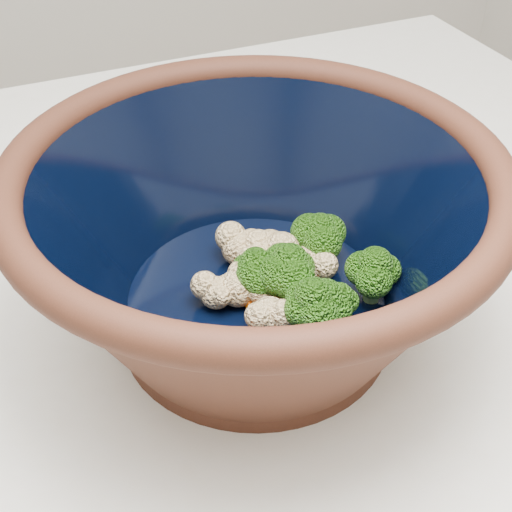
% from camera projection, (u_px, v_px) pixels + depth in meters
% --- Properties ---
extents(mixing_bowl, '(0.44, 0.44, 0.16)m').
position_uv_depth(mixing_bowl, '(256.00, 240.00, 0.54)').
color(mixing_bowl, black).
rests_on(mixing_bowl, counter).
extents(vegetable_pile, '(0.17, 0.14, 0.06)m').
position_uv_depth(vegetable_pile, '(289.00, 273.00, 0.56)').
color(vegetable_pile, '#608442').
rests_on(vegetable_pile, mixing_bowl).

